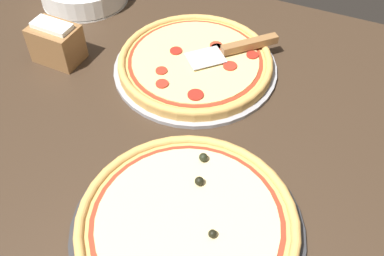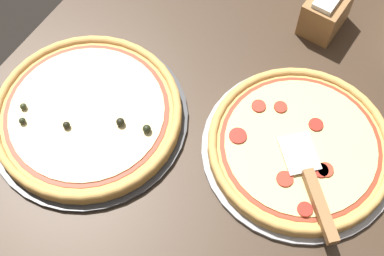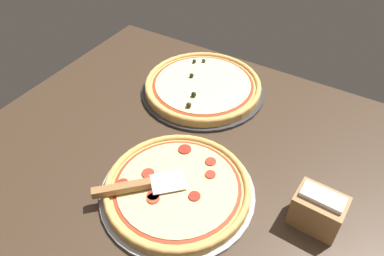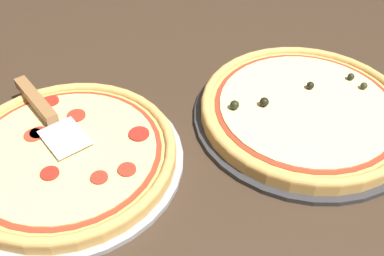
{
  "view_description": "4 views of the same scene",
  "coord_description": "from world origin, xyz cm",
  "views": [
    {
      "loc": [
        -39.04,
        64.35,
        73.23
      ],
      "look_at": [
        -13.75,
        6.34,
        3.0
      ],
      "focal_mm": 42.0,
      "sensor_mm": 36.0,
      "label": 1
    },
    {
      "loc": [
        -59.31,
        -21.35,
        99.72
      ],
      "look_at": [
        -13.75,
        6.34,
        3.0
      ],
      "focal_mm": 50.0,
      "sensor_mm": 36.0,
      "label": 2
    },
    {
      "loc": [
        28.88,
        -64.39,
        79.06
      ],
      "look_at": [
        -13.75,
        6.34,
        3.0
      ],
      "focal_mm": 35.0,
      "sensor_mm": 36.0,
      "label": 3
    },
    {
      "loc": [
        45.4,
        12.77,
        57.94
      ],
      "look_at": [
        -13.75,
        6.34,
        3.0
      ],
      "focal_mm": 42.0,
      "sensor_mm": 36.0,
      "label": 4
    }
  ],
  "objects": [
    {
      "name": "pizza_front",
      "position": [
        -5.56,
        -14.55,
        2.49
      ],
      "size": [
        37.94,
        37.94,
        2.84
      ],
      "color": "tan",
      "rests_on": "pizza_pan_front"
    },
    {
      "name": "pizza_pan_front",
      "position": [
        -5.55,
        -14.56,
        0.5
      ],
      "size": [
        40.36,
        40.36,
        1.0
      ],
      "primitive_type": "cylinder",
      "color": "#939399",
      "rests_on": "ground_plane"
    },
    {
      "name": "pizza_back",
      "position": [
        -21.96,
        27.23,
        2.65
      ],
      "size": [
        40.0,
        40.0,
        4.31
      ],
      "color": "tan",
      "rests_on": "pizza_pan_back"
    },
    {
      "name": "pizza_pan_back",
      "position": [
        -21.96,
        27.24,
        0.5
      ],
      "size": [
        42.55,
        42.55,
        1.0
      ],
      "primitive_type": "cylinder",
      "color": "#2D2D30",
      "rests_on": "ground_plane"
    },
    {
      "name": "ground_plane",
      "position": [
        0.0,
        0.0,
        -1.8
      ],
      "size": [
        148.73,
        105.93,
        3.6
      ],
      "primitive_type": "cube",
      "color": "#38281C"
    },
    {
      "name": "serving_spatula",
      "position": [
        -14.88,
        -21.98,
        4.69
      ],
      "size": [
        19.88,
        19.55,
        2.0
      ],
      "color": "silver",
      "rests_on": "pizza_front"
    }
  ]
}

